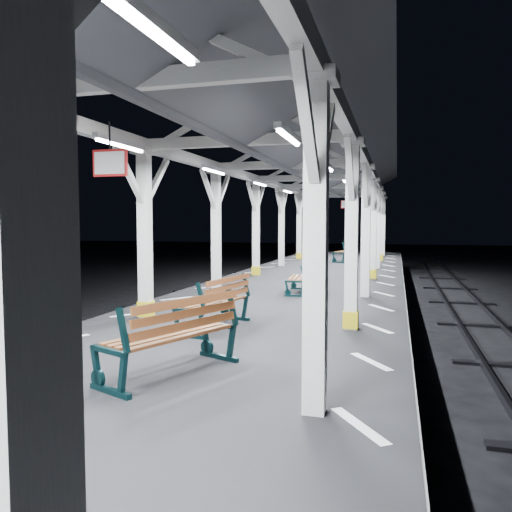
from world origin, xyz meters
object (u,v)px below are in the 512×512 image
at_px(bench_far, 301,277).
at_px(bench_near, 176,333).
at_px(bench_mid, 219,301).
at_px(bench_extra, 347,251).

bearing_deg(bench_far, bench_near, -96.46).
relative_size(bench_mid, bench_far, 1.18).
distance_m(bench_near, bench_mid, 2.75).
distance_m(bench_near, bench_far, 7.51).
relative_size(bench_near, bench_extra, 1.04).
xyz_separation_m(bench_near, bench_far, (0.14, 7.50, -0.10)).
height_order(bench_near, bench_extra, bench_near).
bearing_deg(bench_mid, bench_extra, 95.90).
xyz_separation_m(bench_near, bench_mid, (-0.44, 2.71, -0.03)).
height_order(bench_far, bench_extra, bench_extra).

